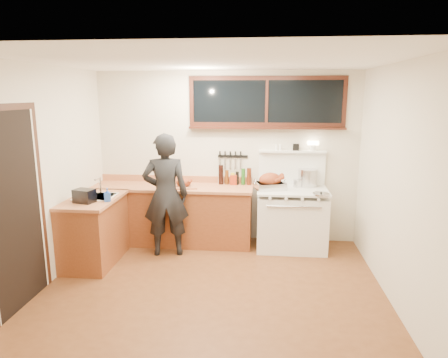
# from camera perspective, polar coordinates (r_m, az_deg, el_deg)

# --- Properties ---
(ground_plane) EXTENTS (4.00, 3.50, 0.02)m
(ground_plane) POSITION_cam_1_polar(r_m,az_deg,el_deg) (4.92, -1.61, -15.46)
(ground_plane) COLOR #592F17
(room_shell) EXTENTS (4.10, 3.60, 2.65)m
(room_shell) POSITION_cam_1_polar(r_m,az_deg,el_deg) (4.40, -1.74, 4.08)
(room_shell) COLOR beige
(room_shell) RESTS_ON ground
(counter_back) EXTENTS (2.44, 0.64, 1.00)m
(counter_back) POSITION_cam_1_polar(r_m,az_deg,el_deg) (6.20, -7.31, -4.97)
(counter_back) COLOR brown
(counter_back) RESTS_ON ground
(counter_left) EXTENTS (0.64, 1.09, 0.90)m
(counter_left) POSITION_cam_1_polar(r_m,az_deg,el_deg) (5.73, -18.04, -6.94)
(counter_left) COLOR brown
(counter_left) RESTS_ON ground
(sink_unit) EXTENTS (0.50, 0.45, 0.37)m
(sink_unit) POSITION_cam_1_polar(r_m,az_deg,el_deg) (5.68, -17.82, -2.94)
(sink_unit) COLOR white
(sink_unit) RESTS_ON counter_left
(vintage_stove) EXTENTS (1.02, 0.74, 1.57)m
(vintage_stove) POSITION_cam_1_polar(r_m,az_deg,el_deg) (6.02, 9.61, -5.44)
(vintage_stove) COLOR white
(vintage_stove) RESTS_ON ground
(back_window) EXTENTS (2.32, 0.13, 0.77)m
(back_window) POSITION_cam_1_polar(r_m,az_deg,el_deg) (6.05, 6.11, 10.13)
(back_window) COLOR black
(back_window) RESTS_ON room_shell
(left_doorway) EXTENTS (0.02, 1.04, 2.17)m
(left_doorway) POSITION_cam_1_polar(r_m,az_deg,el_deg) (4.71, -27.52, -3.80)
(left_doorway) COLOR black
(left_doorway) RESTS_ON ground
(knife_strip) EXTENTS (0.46, 0.03, 0.28)m
(knife_strip) POSITION_cam_1_polar(r_m,az_deg,el_deg) (6.15, 1.12, 3.17)
(knife_strip) COLOR black
(knife_strip) RESTS_ON room_shell
(man) EXTENTS (0.71, 0.54, 1.74)m
(man) POSITION_cam_1_polar(r_m,az_deg,el_deg) (5.65, -8.33, -2.30)
(man) COLOR black
(man) RESTS_ON ground
(soap_bottle) EXTENTS (0.10, 0.10, 0.17)m
(soap_bottle) POSITION_cam_1_polar(r_m,az_deg,el_deg) (5.37, -16.33, -2.16)
(soap_bottle) COLOR blue
(soap_bottle) RESTS_ON counter_left
(toaster) EXTENTS (0.29, 0.23, 0.17)m
(toaster) POSITION_cam_1_polar(r_m,az_deg,el_deg) (5.40, -19.33, -2.29)
(toaster) COLOR black
(toaster) RESTS_ON counter_left
(cutting_board) EXTENTS (0.45, 0.37, 0.14)m
(cutting_board) POSITION_cam_1_polar(r_m,az_deg,el_deg) (5.94, -5.76, -0.71)
(cutting_board) COLOR #B36D47
(cutting_board) RESTS_ON counter_back
(roast_turkey) EXTENTS (0.49, 0.42, 0.24)m
(roast_turkey) POSITION_cam_1_polar(r_m,az_deg,el_deg) (5.84, 6.64, -0.48)
(roast_turkey) COLOR silver
(roast_turkey) RESTS_ON vintage_stove
(stockpot) EXTENTS (0.31, 0.31, 0.26)m
(stockpot) POSITION_cam_1_polar(r_m,az_deg,el_deg) (6.10, 11.86, 0.18)
(stockpot) COLOR silver
(stockpot) RESTS_ON vintage_stove
(saucepan) EXTENTS (0.18, 0.28, 0.11)m
(saucepan) POSITION_cam_1_polar(r_m,az_deg,el_deg) (6.06, 10.54, -0.59)
(saucepan) COLOR silver
(saucepan) RESTS_ON vintage_stove
(pot_lid) EXTENTS (0.26, 0.26, 0.04)m
(pot_lid) POSITION_cam_1_polar(r_m,az_deg,el_deg) (5.66, 13.71, -2.08)
(pot_lid) COLOR silver
(pot_lid) RESTS_ON vintage_stove
(coffee_tin) EXTENTS (0.10, 0.08, 0.15)m
(coffee_tin) POSITION_cam_1_polar(r_m,az_deg,el_deg) (6.09, 1.37, -0.11)
(coffee_tin) COLOR #9E2C11
(coffee_tin) RESTS_ON counter_back
(pitcher) EXTENTS (0.09, 0.09, 0.16)m
(pitcher) POSITION_cam_1_polar(r_m,az_deg,el_deg) (6.15, -0.46, 0.02)
(pitcher) COLOR white
(pitcher) RESTS_ON counter_back
(bottle_cluster) EXTENTS (0.50, 0.07, 0.30)m
(bottle_cluster) POSITION_cam_1_polar(r_m,az_deg,el_deg) (6.10, 1.48, 0.36)
(bottle_cluster) COLOR black
(bottle_cluster) RESTS_ON counter_back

